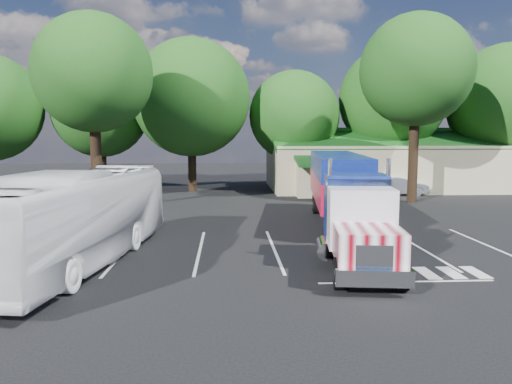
{
  "coord_description": "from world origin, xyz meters",
  "views": [
    {
      "loc": [
        -2.02,
        -26.99,
        4.94
      ],
      "look_at": [
        -0.53,
        -1.64,
        2.0
      ],
      "focal_mm": 35.0,
      "sensor_mm": 36.0,
      "label": 1
    }
  ],
  "objects": [
    {
      "name": "bicycle",
      "position": [
        5.5,
        3.22,
        0.47
      ],
      "size": [
        1.58,
        1.82,
        0.95
      ],
      "primitive_type": "imported",
      "rotation": [
        0.0,
        0.0,
        0.64
      ],
      "color": "black",
      "rests_on": "ground"
    },
    {
      "name": "tree_row_c",
      "position": [
        -5.0,
        16.2,
        8.04
      ],
      "size": [
        10.0,
        10.0,
        13.05
      ],
      "color": "black",
      "rests_on": "ground"
    },
    {
      "name": "semi_truck",
      "position": [
        3.77,
        -2.16,
        2.29
      ],
      "size": [
        4.86,
        19.46,
        4.05
      ],
      "rotation": [
        0.0,
        0.0,
        -0.13
      ],
      "color": "black",
      "rests_on": "ground"
    },
    {
      "name": "tree_row_d",
      "position": [
        4.0,
        17.5,
        6.58
      ],
      "size": [
        8.0,
        8.0,
        10.6
      ],
      "color": "black",
      "rests_on": "ground"
    },
    {
      "name": "event_hall",
      "position": [
        13.74,
        17.81,
        2.21
      ],
      "size": [
        24.2,
        14.12,
        5.55
      ],
      "color": "#BEB08D",
      "rests_on": "ground"
    },
    {
      "name": "tree_row_b",
      "position": [
        -13.0,
        17.8,
        7.13
      ],
      "size": [
        8.4,
        8.4,
        11.35
      ],
      "color": "black",
      "rests_on": "ground"
    },
    {
      "name": "tree_near_right",
      "position": [
        11.5,
        8.5,
        9.46
      ],
      "size": [
        8.0,
        8.0,
        13.5
      ],
      "color": "black",
      "rests_on": "ground"
    },
    {
      "name": "ground",
      "position": [
        0.0,
        0.0,
        0.0
      ],
      "size": [
        120.0,
        120.0,
        0.0
      ],
      "primitive_type": "plane",
      "color": "black",
      "rests_on": "ground"
    },
    {
      "name": "woman",
      "position": [
        4.5,
        -6.0,
        0.81
      ],
      "size": [
        0.46,
        0.64,
        1.63
      ],
      "primitive_type": "imported",
      "rotation": [
        0.0,
        0.0,
        1.69
      ],
      "color": "black",
      "rests_on": "ground"
    },
    {
      "name": "tree_row_f",
      "position": [
        23.0,
        16.8,
        7.79
      ],
      "size": [
        10.4,
        10.4,
        13.0
      ],
      "color": "black",
      "rests_on": "ground"
    },
    {
      "name": "tour_bus",
      "position": [
        -7.72,
        -8.0,
        1.8
      ],
      "size": [
        4.93,
        13.21,
        3.59
      ],
      "primitive_type": "imported",
      "rotation": [
        0.0,
        0.0,
        -0.15
      ],
      "color": "silver",
      "rests_on": "ground"
    },
    {
      "name": "tree_near_left",
      "position": [
        -10.5,
        6.0,
        8.81
      ],
      "size": [
        7.6,
        7.6,
        12.65
      ],
      "color": "black",
      "rests_on": "ground"
    },
    {
      "name": "silver_sedan",
      "position": [
        12.0,
        12.62,
        0.75
      ],
      "size": [
        4.6,
        1.65,
        1.51
      ],
      "primitive_type": "imported",
      "rotation": [
        0.0,
        0.0,
        1.56
      ],
      "color": "#B0B3B9",
      "rests_on": "ground"
    },
    {
      "name": "tree_row_e",
      "position": [
        13.0,
        18.0,
        8.09
      ],
      "size": [
        9.6,
        9.6,
        12.9
      ],
      "color": "black",
      "rests_on": "ground"
    }
  ]
}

